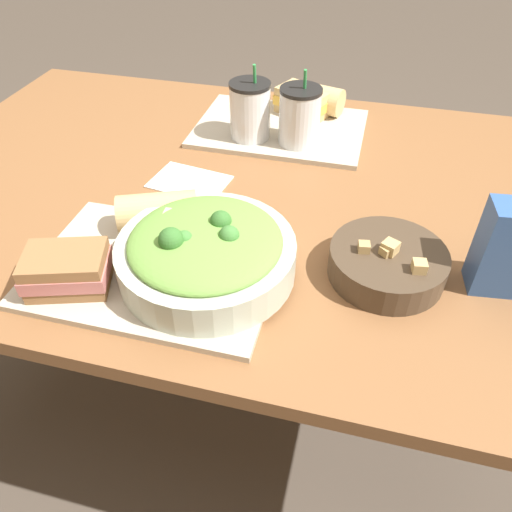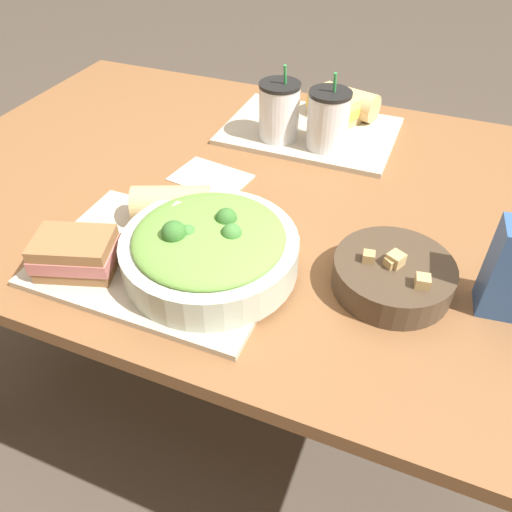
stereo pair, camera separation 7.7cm
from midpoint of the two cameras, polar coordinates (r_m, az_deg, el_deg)
ground_plane at (r=1.59m, az=1.07°, el=-14.71°), size 12.00×12.00×0.00m
dining_table at (r=1.11m, az=1.48°, el=4.48°), size 1.46×0.98×0.74m
tray_near at (r=0.87m, az=-8.26°, el=-0.64°), size 0.41×0.29×0.01m
tray_far at (r=1.27m, az=7.98°, el=13.93°), size 0.41×0.29×0.01m
salad_bowl at (r=0.81m, az=-2.64°, el=0.88°), size 0.29×0.29×0.11m
soup_bowl at (r=0.84m, az=17.91°, el=-2.12°), size 0.19×0.19×0.07m
sandwich_near at (r=0.86m, az=-17.55°, el=0.16°), size 0.15×0.12×0.06m
baguette_near at (r=0.93m, az=-7.17°, el=5.78°), size 0.16×0.12×0.07m
sandwich_far at (r=1.32m, az=11.00°, el=16.54°), size 0.16×0.13×0.06m
baguette_far at (r=1.33m, az=12.55°, el=16.66°), size 0.15×0.10×0.07m
drink_cup_dark at (r=1.19m, az=4.57°, el=15.97°), size 0.09×0.09×0.17m
drink_cup_red at (r=1.17m, az=10.14°, el=14.86°), size 0.09×0.09×0.17m
napkin_folded at (r=1.08m, az=-3.18°, el=8.85°), size 0.17×0.13×0.00m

